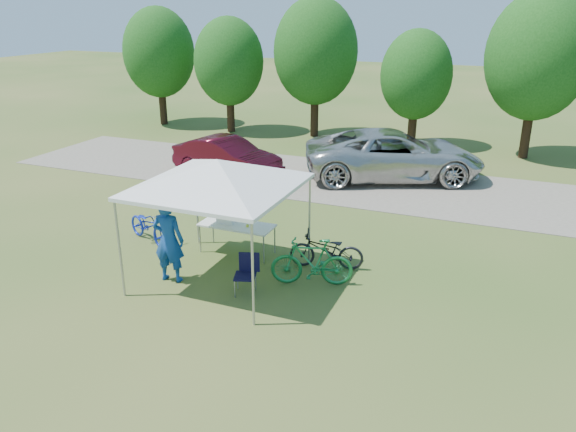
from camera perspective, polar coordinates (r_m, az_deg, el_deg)
name	(u,v)px	position (r m, az deg, el deg)	size (l,w,h in m)	color
ground	(223,278)	(12.68, -6.67, -6.25)	(100.00, 100.00, 0.00)	#2D5119
gravel_strip	(334,180)	(19.54, 4.66, 3.67)	(24.00, 5.00, 0.02)	gray
canopy	(217,163)	(11.73, -7.20, 5.38)	(4.53, 4.53, 3.00)	#A5A5AA
treeline	(374,60)	(24.68, 8.74, 15.43)	(24.89, 4.28, 6.30)	#382314
folding_table	(237,226)	(13.61, -5.22, -1.02)	(1.81, 0.76, 0.75)	white
folding_chair	(247,270)	(11.84, -4.18, -5.49)	(0.55, 0.58, 0.86)	black
cooler	(226,217)	(13.66, -6.28, -0.05)	(0.44, 0.30, 0.32)	white
ice_cream_cup	(248,226)	(13.40, -4.14, -1.00)	(0.07, 0.07, 0.05)	#D2DC33
cyclist	(169,240)	(12.38, -12.04, -2.41)	(0.70, 0.46, 1.91)	#123E92
bike_blue	(148,226)	(14.71, -14.01, -0.96)	(0.58, 1.67, 0.88)	#1328AC
bike_green	(312,262)	(12.10, 2.42, -4.68)	(0.50, 1.77, 1.07)	#1B7B3F
bike_dark	(326,250)	(12.89, 3.93, -3.49)	(0.59, 1.69, 0.89)	black
minivan	(394,155)	(19.77, 10.69, 6.15)	(2.80, 6.06, 1.69)	beige
sedan	(227,157)	(19.95, -6.21, 5.99)	(1.41, 4.03, 1.33)	#450B18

